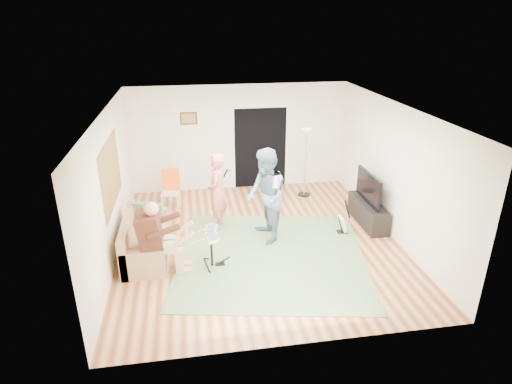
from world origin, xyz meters
TOP-DOWN VIEW (x-y plane):
  - floor at (0.00, 0.00)m, footprint 6.00×6.00m
  - walls at (0.00, 0.00)m, footprint 5.50×6.00m
  - ceiling at (0.00, 0.00)m, footprint 6.00×6.00m
  - window_blinds at (-2.74, 0.20)m, footprint 0.00×2.05m
  - doorway at (0.55, 2.99)m, footprint 2.10×0.00m
  - picture_frame at (-1.25, 2.99)m, footprint 0.42×0.03m
  - area_rug at (0.14, -0.64)m, footprint 4.06×4.06m
  - sofa at (-2.28, -0.13)m, footprint 0.78×1.88m
  - drummer at (-1.87, -0.78)m, footprint 0.88×0.49m
  - drum_kit at (-1.00, -0.78)m, footprint 0.40×0.71m
  - singer at (-0.77, 0.74)m, footprint 0.50×0.67m
  - microphone at (-0.57, 0.74)m, footprint 0.06×0.06m
  - guitarist at (0.14, 0.04)m, footprint 0.82×1.01m
  - guitar_held at (0.34, 0.04)m, footprint 0.30×0.61m
  - guitar_spare at (1.80, 0.07)m, footprint 0.27×0.24m
  - torchiere_lamp at (1.54, 2.18)m, footprint 0.31×0.31m
  - dining_chair at (-1.77, 1.84)m, footprint 0.45×0.47m
  - tv_cabinet at (2.50, 0.42)m, footprint 0.40×1.40m
  - television at (2.45, 0.42)m, footprint 0.06×1.13m

SIDE VIEW (x-z plane):
  - floor at x=0.00m, z-range 0.00..0.00m
  - area_rug at x=0.14m, z-range 0.00..0.02m
  - guitar_spare at x=1.80m, z-range -0.16..0.59m
  - tv_cabinet at x=2.50m, z-range 0.00..0.50m
  - sofa at x=-2.28m, z-range -0.13..0.63m
  - drum_kit at x=-1.00m, z-range -0.05..0.68m
  - dining_chair at x=-1.77m, z-range -0.14..0.83m
  - drummer at x=-1.87m, z-range -0.15..1.20m
  - singer at x=-0.77m, z-range 0.00..1.67m
  - television at x=2.45m, z-range 0.53..1.17m
  - guitarist at x=0.14m, z-range 0.00..1.92m
  - doorway at x=0.55m, z-range 0.00..2.10m
  - torchiere_lamp at x=1.54m, z-range 0.32..2.05m
  - microphone at x=-0.57m, z-range 1.12..1.36m
  - guitar_held at x=0.34m, z-range 1.17..1.43m
  - walls at x=0.00m, z-range 0.00..2.70m
  - window_blinds at x=-2.74m, z-range 0.53..2.58m
  - picture_frame at x=-1.25m, z-range 1.74..2.06m
  - ceiling at x=0.00m, z-range 2.70..2.70m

